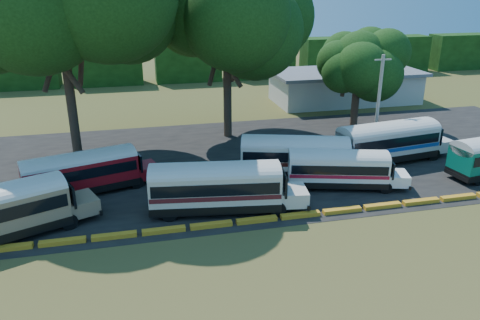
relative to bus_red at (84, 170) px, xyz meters
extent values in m
plane|color=#3D4918|center=(12.63, -8.17, -1.84)|extent=(160.00, 160.00, 0.00)
cube|color=black|center=(13.63, 3.83, -1.83)|extent=(64.00, 24.00, 0.02)
cube|color=orange|center=(-3.87, -7.17, -1.69)|extent=(2.70, 0.45, 0.30)
cube|color=orange|center=(-0.87, -7.17, -1.69)|extent=(2.70, 0.45, 0.30)
cube|color=orange|center=(2.13, -7.17, -1.69)|extent=(2.70, 0.45, 0.30)
cube|color=orange|center=(5.13, -7.17, -1.69)|extent=(2.70, 0.45, 0.30)
cube|color=orange|center=(8.13, -7.17, -1.69)|extent=(2.70, 0.45, 0.30)
cube|color=orange|center=(11.13, -7.17, -1.69)|extent=(2.70, 0.45, 0.30)
cube|color=orange|center=(14.13, -7.17, -1.69)|extent=(2.70, 0.45, 0.30)
cube|color=orange|center=(17.13, -7.17, -1.69)|extent=(2.70, 0.45, 0.30)
cube|color=orange|center=(20.13, -7.17, -1.69)|extent=(2.70, 0.45, 0.30)
cube|color=orange|center=(23.13, -7.17, -1.69)|extent=(2.70, 0.45, 0.30)
cube|color=orange|center=(26.13, -7.17, -1.69)|extent=(2.70, 0.45, 0.30)
cube|color=#BDB6AD|center=(30.63, 21.83, -0.04)|extent=(18.00, 8.00, 3.60)
cube|color=#53555A|center=(30.63, 21.83, 1.96)|extent=(19.00, 9.00, 0.40)
cube|color=black|center=(-11.37, 39.83, 1.16)|extent=(10.00, 4.00, 6.00)
cube|color=black|center=(0.63, 39.83, 1.16)|extent=(10.00, 4.00, 6.00)
cube|color=black|center=(12.63, 39.83, 1.16)|extent=(10.00, 4.00, 6.00)
cube|color=black|center=(24.63, 39.83, 1.16)|extent=(10.00, 4.00, 6.00)
cube|color=black|center=(36.63, 39.83, 1.16)|extent=(10.00, 4.00, 6.00)
cube|color=black|center=(48.63, 39.83, 1.16)|extent=(10.00, 4.00, 6.00)
cube|color=black|center=(60.63, 39.83, 1.16)|extent=(10.00, 4.00, 6.00)
cylinder|color=black|center=(-0.61, -5.40, -1.31)|extent=(1.08, 0.68, 1.05)
cylinder|color=black|center=(-1.48, -3.33, -1.31)|extent=(1.08, 0.68, 1.05)
cube|color=#95765A|center=(0.02, -3.92, -0.84)|extent=(2.63, 2.86, 1.00)
cube|color=black|center=(-0.59, -4.18, 0.19)|extent=(1.08, 2.29, 1.44)
cube|color=black|center=(0.84, -3.58, -1.26)|extent=(1.17, 2.45, 0.31)
cylinder|color=black|center=(3.69, 0.02, -1.35)|extent=(1.00, 0.53, 0.97)
cylinder|color=black|center=(3.10, 2.00, -1.35)|extent=(1.00, 0.53, 0.97)
cylinder|color=black|center=(-2.61, -1.85, -1.35)|extent=(1.00, 0.53, 0.97)
cylinder|color=black|center=(-3.20, 0.13, -1.35)|extent=(1.00, 0.53, 0.97)
cube|color=black|center=(-0.22, -0.06, -1.21)|extent=(8.28, 4.57, 0.53)
cube|color=maroon|center=(-0.22, -0.06, -0.06)|extent=(8.28, 4.57, 1.77)
cube|color=black|center=(-0.22, -0.06, 0.15)|extent=(7.99, 4.53, 0.74)
ellipsoid|color=beige|center=(-0.22, -0.06, 0.82)|extent=(8.28, 4.57, 1.09)
cube|color=maroon|center=(4.41, 1.31, -0.92)|extent=(2.27, 2.53, 0.92)
cube|color=black|center=(3.83, 1.14, 0.03)|extent=(0.77, 2.17, 1.33)
cube|color=black|center=(5.20, 1.54, -1.30)|extent=(0.84, 2.32, 0.29)
cube|color=black|center=(-3.97, -1.18, -1.30)|extent=(0.84, 2.32, 0.29)
cylinder|color=black|center=(12.71, -6.75, -1.31)|extent=(1.09, 0.44, 1.05)
cylinder|color=black|center=(13.02, -4.52, -1.31)|extent=(1.09, 0.44, 1.05)
cylinder|color=black|center=(5.61, -5.76, -1.31)|extent=(1.09, 0.44, 1.05)
cylinder|color=black|center=(5.92, -3.52, -1.31)|extent=(1.09, 0.44, 1.05)
cube|color=black|center=(8.79, -5.06, -1.15)|extent=(8.93, 3.81, 0.58)
cube|color=beige|center=(8.79, -5.06, 0.10)|extent=(8.93, 3.81, 1.93)
cube|color=black|center=(8.79, -5.06, 0.33)|extent=(8.59, 3.82, 0.81)
cube|color=#511419|center=(8.79, -5.06, -0.29)|extent=(8.85, 3.84, 0.32)
ellipsoid|color=beige|center=(8.79, -5.06, 1.06)|extent=(8.93, 3.81, 1.19)
cube|color=beige|center=(14.01, -5.80, -0.83)|extent=(2.20, 2.56, 1.00)
cube|color=black|center=(13.36, -5.70, 0.20)|extent=(0.49, 2.42, 1.45)
cube|color=black|center=(14.90, -5.92, -1.26)|extent=(0.55, 2.58, 0.32)
cube|color=black|center=(4.57, -4.47, -1.26)|extent=(0.55, 2.58, 0.32)
cylinder|color=black|center=(19.48, -2.72, -1.32)|extent=(1.06, 0.57, 1.02)
cylinder|color=black|center=(20.12, -0.63, -1.32)|extent=(1.06, 0.57, 1.02)
cylinder|color=black|center=(12.84, -0.70, -1.32)|extent=(1.06, 0.57, 1.02)
cylinder|color=black|center=(13.48, 1.39, -1.32)|extent=(1.06, 0.57, 1.02)
cube|color=black|center=(15.99, -0.51, -1.17)|extent=(8.75, 4.88, 0.56)
cube|color=white|center=(15.99, -0.51, 0.04)|extent=(8.75, 4.88, 1.87)
cube|color=black|center=(15.99, -0.51, 0.26)|extent=(8.45, 4.84, 0.78)
cube|color=#4E1914|center=(15.99, -0.51, -0.34)|extent=(8.68, 4.89, 0.31)
ellipsoid|color=beige|center=(15.99, -0.51, 0.97)|extent=(8.75, 4.88, 1.15)
cube|color=white|center=(20.87, -2.00, -0.87)|extent=(2.41, 2.68, 0.97)
cube|color=black|center=(20.26, -1.81, 0.13)|extent=(0.83, 2.29, 1.40)
cube|color=black|center=(21.70, -2.25, -1.27)|extent=(0.90, 2.45, 0.31)
cube|color=black|center=(12.04, 0.69, -1.27)|extent=(0.90, 2.45, 0.31)
cylinder|color=black|center=(21.54, -5.08, -1.39)|extent=(0.93, 0.48, 0.89)
cylinder|color=black|center=(22.06, -3.24, -1.39)|extent=(0.93, 0.48, 0.89)
cylinder|color=black|center=(15.70, -3.43, -1.39)|extent=(0.93, 0.48, 0.89)
cylinder|color=black|center=(16.22, -1.59, -1.39)|extent=(0.93, 0.48, 0.89)
cube|color=black|center=(18.45, -3.21, -1.26)|extent=(7.65, 4.13, 0.49)
cube|color=white|center=(18.45, -3.21, -0.20)|extent=(7.65, 4.13, 1.63)
cube|color=black|center=(18.45, -3.21, 0.00)|extent=(7.38, 4.11, 0.69)
cube|color=#B1112A|center=(18.45, -3.21, -0.52)|extent=(7.58, 4.15, 0.27)
ellipsoid|color=beige|center=(18.45, -3.21, 0.62)|extent=(7.65, 4.13, 1.00)
cube|color=white|center=(22.74, -4.42, -0.99)|extent=(2.08, 2.33, 0.85)
cube|color=black|center=(22.20, -4.27, -0.12)|extent=(0.69, 2.01, 1.22)
cube|color=black|center=(23.47, -4.63, -1.34)|extent=(0.75, 2.15, 0.27)
cube|color=black|center=(14.97, -2.23, -1.34)|extent=(0.75, 2.15, 0.27)
cylinder|color=black|center=(29.12, 0.18, -1.30)|extent=(1.10, 0.44, 1.07)
cylinder|color=black|center=(28.82, 2.46, -1.30)|extent=(1.10, 0.44, 1.07)
cylinder|color=black|center=(21.88, -0.78, -1.30)|extent=(1.10, 0.44, 1.07)
cylinder|color=black|center=(21.58, 1.50, -1.30)|extent=(1.10, 0.44, 1.07)
cube|color=black|center=(24.82, 0.77, -1.14)|extent=(9.08, 3.82, 0.59)
cube|color=beige|center=(24.82, 0.77, 0.13)|extent=(9.08, 3.82, 1.96)
cube|color=black|center=(24.82, 0.77, 0.37)|extent=(8.74, 3.84, 0.83)
cube|color=navy|center=(24.82, 0.77, -0.26)|extent=(9.00, 3.85, 0.32)
ellipsoid|color=beige|center=(24.82, 0.77, 1.12)|extent=(9.08, 3.82, 1.21)
cube|color=beige|center=(30.14, 1.48, -0.82)|extent=(2.23, 2.60, 1.02)
cube|color=black|center=(29.47, 1.39, 0.23)|extent=(0.49, 2.47, 1.47)
cube|color=black|center=(31.04, 1.60, -1.24)|extent=(0.54, 2.63, 0.32)
cube|color=black|center=(20.51, 0.19, -1.24)|extent=(0.54, 2.63, 0.32)
cylinder|color=black|center=(29.25, -5.36, -1.33)|extent=(1.03, 0.40, 1.00)
cylinder|color=black|center=(28.98, -3.24, -1.33)|extent=(1.03, 0.40, 1.00)
cube|color=black|center=(27.97, -4.45, -1.28)|extent=(0.49, 2.46, 0.30)
cylinder|color=#35241A|center=(-1.23, 7.79, 2.83)|extent=(0.80, 0.80, 9.32)
cylinder|color=#35241A|center=(-0.01, 8.24, 6.82)|extent=(1.54, 3.25, 5.27)
cylinder|color=#35241A|center=(-2.22, 8.63, 6.82)|extent=(2.45, 2.81, 5.27)
cylinder|color=#35241A|center=(-1.45, 6.51, 6.82)|extent=(3.32, 1.01, 5.27)
cylinder|color=#35241A|center=(13.00, 11.09, 2.17)|extent=(0.80, 0.80, 8.01)
cylinder|color=#35241A|center=(14.22, 11.54, 5.61)|extent=(1.40, 2.86, 4.56)
cylinder|color=#35241A|center=(12.00, 11.93, 5.61)|extent=(2.19, 2.49, 4.56)
cylinder|color=#35241A|center=(12.77, 9.81, 5.61)|extent=(2.92, 0.93, 4.56)
ellipsoid|color=black|center=(13.00, 11.09, 9.83)|extent=(12.37, 12.37, 9.07)
cylinder|color=#35241A|center=(27.16, 11.79, 0.60)|extent=(0.80, 0.80, 4.87)
cylinder|color=#35241A|center=(28.38, 12.23, 2.68)|extent=(1.06, 1.94, 2.85)
cylinder|color=#35241A|center=(26.16, 12.63, 2.68)|extent=(1.56, 1.74, 2.85)
cylinder|color=#35241A|center=(26.93, 10.51, 2.68)|extent=(1.95, 0.76, 2.85)
ellipsoid|color=black|center=(27.16, 11.79, 5.44)|extent=(7.42, 7.42, 5.44)
cylinder|color=gray|center=(25.65, 4.40, 2.49)|extent=(0.30, 0.30, 8.66)
cube|color=gray|center=(25.65, 4.40, 6.39)|extent=(1.60, 0.12, 0.12)
camera|label=1|loc=(3.96, -33.22, 12.89)|focal=35.00mm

